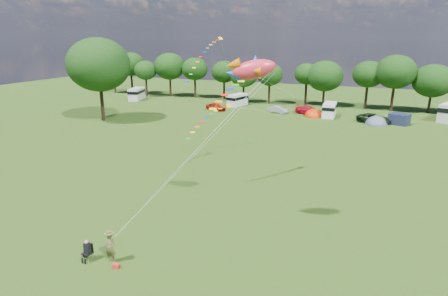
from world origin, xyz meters
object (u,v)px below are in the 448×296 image
at_px(campervan_c, 329,109).
at_px(tent_orange, 313,116).
at_px(kite_flyer, 110,248).
at_px(car_a, 216,107).
at_px(tent_greyblue, 376,124).
at_px(car_c, 309,110).
at_px(campervan_a, 137,94).
at_px(campervan_b, 237,100).
at_px(fish_kite, 250,69).
at_px(big_tree, 99,65).
at_px(camp_chair, 88,248).
at_px(car_b, 278,109).
at_px(car_d, 374,118).

xyz_separation_m(campervan_c, tent_orange, (-2.53, -0.81, -1.24)).
bearing_deg(kite_flyer, car_a, 95.85).
bearing_deg(tent_greyblue, car_c, 160.56).
bearing_deg(campervan_a, campervan_b, -102.41).
height_order(campervan_c, fish_kite, fish_kite).
xyz_separation_m(car_c, tent_orange, (1.02, -1.36, -0.72)).
height_order(big_tree, campervan_a, big_tree).
distance_m(tent_orange, camp_chair, 50.05).
distance_m(car_b, tent_greyblue, 17.17).
xyz_separation_m(campervan_a, campervan_c, (41.69, -2.62, -0.11)).
height_order(tent_orange, fish_kite, fish_kite).
xyz_separation_m(car_a, campervan_a, (-21.15, 4.85, 0.69)).
distance_m(car_a, car_c, 17.22).
distance_m(kite_flyer, camp_chair, 1.49).
relative_size(car_b, car_d, 0.66).
xyz_separation_m(car_d, tent_orange, (-9.84, 1.65, -0.72)).
height_order(car_d, tent_greyblue, car_d).
xyz_separation_m(campervan_a, camp_chair, (33.89, -53.19, -0.55)).
height_order(big_tree, car_d, big_tree).
relative_size(big_tree, car_a, 3.21).
height_order(big_tree, tent_orange, big_tree).
distance_m(car_d, campervan_c, 7.74).
bearing_deg(car_a, car_d, -72.33).
relative_size(camp_chair, fish_kite, 0.39).
relative_size(campervan_c, kite_flyer, 2.52).
distance_m(big_tree, car_d, 44.93).
bearing_deg(campervan_c, car_a, 94.38).
bearing_deg(campervan_c, tent_orange, 105.88).
height_order(campervan_a, tent_orange, campervan_a).
bearing_deg(campervan_c, campervan_a, 84.58).
height_order(campervan_c, tent_orange, campervan_c).
bearing_deg(car_c, car_a, 118.23).
bearing_deg(car_c, campervan_c, -79.88).
height_order(car_a, car_b, car_a).
bearing_deg(car_d, campervan_b, 91.37).
bearing_deg(campervan_a, camp_chair, -162.94).
distance_m(car_a, tent_orange, 18.08).
relative_size(car_c, campervan_b, 0.96).
bearing_deg(car_c, campervan_a, 105.83).
relative_size(big_tree, camp_chair, 9.56).
bearing_deg(campervan_b, big_tree, 156.69).
bearing_deg(campervan_c, camp_chair, 169.41).
bearing_deg(big_tree, car_d, 19.72).
xyz_separation_m(car_a, campervan_b, (2.07, 6.08, 0.57)).
height_order(campervan_b, camp_chair, campervan_b).
distance_m(car_c, campervan_b, 15.29).
xyz_separation_m(big_tree, kite_flyer, (27.90, -32.85, -8.05)).
bearing_deg(car_b, car_d, -81.90).
xyz_separation_m(kite_flyer, fish_kite, (6.20, 7.26, 10.25)).
bearing_deg(camp_chair, car_a, 111.25).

